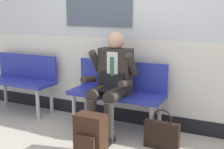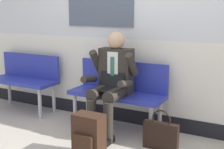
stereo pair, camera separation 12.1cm
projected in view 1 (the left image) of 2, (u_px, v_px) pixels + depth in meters
ground_plane at (110, 141)px, 3.52m from camera, size 18.00×18.00×0.00m
station_wall at (135, 6)px, 3.83m from camera, size 5.73×0.16×3.07m
bench_with_person at (118, 89)px, 3.83m from camera, size 1.20×0.42×0.85m
bench_empty at (22, 78)px, 4.51m from camera, size 1.06×0.42×0.83m
person_seated at (111, 81)px, 3.63m from camera, size 0.57×0.70×1.23m
backpack at (90, 137)px, 3.09m from camera, size 0.31×0.23×0.46m
handbag at (162, 134)px, 3.30m from camera, size 0.38×0.08×0.45m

